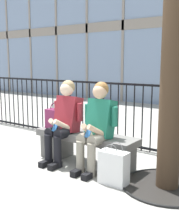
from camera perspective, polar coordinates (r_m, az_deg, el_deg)
ground_plane at (r=4.35m, az=-0.79°, el=-9.96°), size 60.00×60.00×0.00m
stone_bench at (r=4.27m, az=-0.80°, el=-6.53°), size 1.60×0.44×0.45m
seated_person_with_phone at (r=4.26m, az=-5.00°, el=-1.35°), size 0.52×0.66×1.21m
seated_person_companion at (r=3.91m, az=1.47°, el=-2.33°), size 0.52×0.66×1.21m
handbag_on_bench at (r=4.55m, az=-6.73°, el=-1.25°), size 0.29×0.18×0.40m
shopping_bag at (r=3.58m, az=4.77°, el=-10.82°), size 0.36×0.18×0.52m
plaza_railing at (r=5.05m, az=6.38°, el=-0.56°), size 7.64×0.04×1.12m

